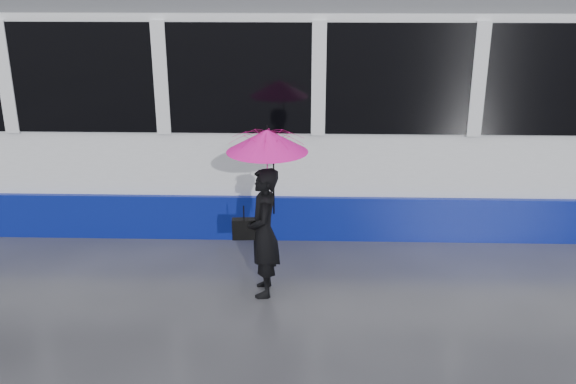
{
  "coord_description": "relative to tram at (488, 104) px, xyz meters",
  "views": [
    {
      "loc": [
        -0.17,
        -6.81,
        3.59
      ],
      "look_at": [
        -0.38,
        0.13,
        1.1
      ],
      "focal_mm": 40.0,
      "sensor_mm": 36.0,
      "label": 1
    }
  ],
  "objects": [
    {
      "name": "ground",
      "position": [
        -2.47,
        -2.5,
        -1.64
      ],
      "size": [
        90.0,
        90.0,
        0.0
      ],
      "primitive_type": "plane",
      "color": "#2A2A2F",
      "rests_on": "ground"
    },
    {
      "name": "rails",
      "position": [
        -2.47,
        -0.0,
        -1.63
      ],
      "size": [
        34.0,
        1.51,
        0.02
      ],
      "color": "#3F3D38",
      "rests_on": "ground"
    },
    {
      "name": "umbrella",
      "position": [
        -3.06,
        -2.74,
        0.0
      ],
      "size": [
        0.94,
        0.94,
        1.01
      ],
      "rotation": [
        0.0,
        0.0,
        0.07
      ],
      "color": "#EC134F",
      "rests_on": "ground"
    },
    {
      "name": "handbag",
      "position": [
        -3.33,
        -2.72,
        -0.85
      ],
      "size": [
        0.28,
        0.14,
        0.41
      ],
      "rotation": [
        0.0,
        0.0,
        0.07
      ],
      "color": "black",
      "rests_on": "ground"
    },
    {
      "name": "tram",
      "position": [
        0.0,
        0.0,
        0.0
      ],
      "size": [
        26.0,
        2.56,
        3.35
      ],
      "color": "white",
      "rests_on": "ground"
    },
    {
      "name": "woman",
      "position": [
        -3.11,
        -2.74,
        -0.89
      ],
      "size": [
        0.4,
        0.57,
        1.5
      ],
      "primitive_type": "imported",
      "rotation": [
        0.0,
        0.0,
        -1.5
      ],
      "color": "black",
      "rests_on": "ground"
    }
  ]
}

